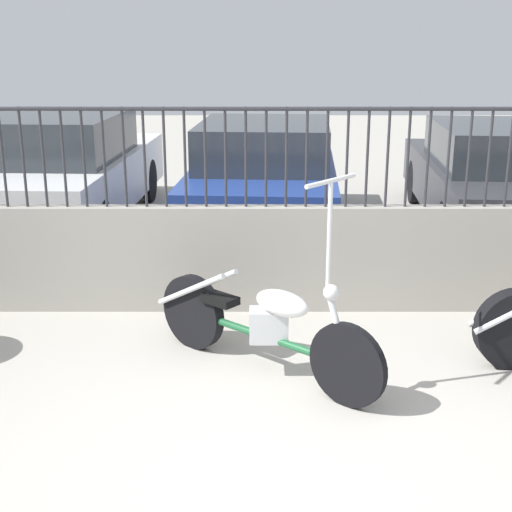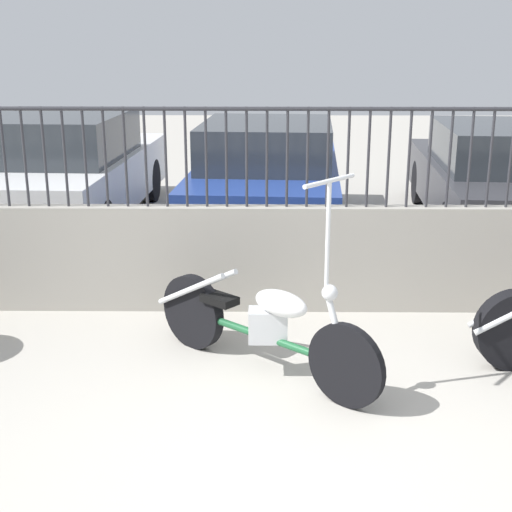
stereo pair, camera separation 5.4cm
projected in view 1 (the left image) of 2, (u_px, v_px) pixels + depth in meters
The scene contains 7 objects.
ground_plane at pixel (287, 474), 4.06m from camera, with size 40.00×40.00×0.00m, color #ADA89E.
low_wall at pixel (275, 258), 6.43m from camera, with size 9.48×0.18×0.96m.
fence_railing at pixel (276, 143), 6.13m from camera, with size 9.48×0.04×0.87m.
motorcycle_green at pixel (255, 321), 5.24m from camera, with size 1.66×1.46×1.54m.
car_white at pixel (60, 170), 9.34m from camera, with size 2.11×4.67×1.47m.
car_blue at pixel (265, 177), 8.98m from camera, with size 2.01×4.27×1.42m.
car_dark_grey at pixel (500, 177), 9.15m from camera, with size 2.25×4.69×1.36m.
Camera 1 is at (-0.18, -3.52, 2.38)m, focal length 50.00 mm.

